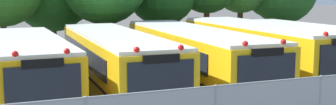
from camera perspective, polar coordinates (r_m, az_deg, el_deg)
name	(u,v)px	position (r m, az deg, el deg)	size (l,w,h in m)	color
ground_plane	(193,89)	(18.67, 3.20, -4.69)	(160.00, 160.00, 0.00)	#514F4C
school_bus_0	(27,68)	(16.70, -17.65, -1.88)	(2.67, 9.34, 2.56)	#EAA80C
school_bus_1	(115,61)	(17.43, -6.82, -1.09)	(2.59, 10.85, 2.58)	yellow
school_bus_2	(193,56)	(18.49, 3.23, -0.42)	(2.74, 11.43, 2.64)	yellow
school_bus_3	(259,50)	(20.21, 11.62, 0.31)	(2.64, 10.63, 2.75)	yellow
school_bus_4	(317,49)	(22.15, 18.62, 0.45)	(2.57, 10.95, 2.54)	yellow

